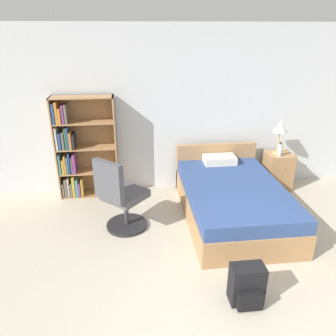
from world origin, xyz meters
name	(u,v)px	position (x,y,z in m)	size (l,w,h in m)	color
wall_back	(187,110)	(0.00, 3.23, 1.30)	(9.00, 0.06, 2.60)	silver
bookshelf	(78,151)	(-1.73, 3.03, 0.76)	(0.92, 0.29, 1.60)	#AD7F51
bed	(232,199)	(0.48, 2.11, 0.27)	(1.32, 2.09, 0.77)	#AD7F51
office_chair	(121,198)	(-1.08, 1.93, 0.48)	(0.72, 0.72, 1.05)	#232326
nightstand	(278,171)	(1.52, 2.92, 0.31)	(0.41, 0.42, 0.61)	#AD7F51
table_lamp	(280,128)	(1.46, 2.93, 1.04)	(0.23, 0.23, 0.55)	tan
water_bottle	(280,150)	(1.46, 2.82, 0.72)	(0.07, 0.07, 0.23)	silver
backpack_black	(247,286)	(0.15, 0.51, 0.20)	(0.33, 0.26, 0.41)	black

